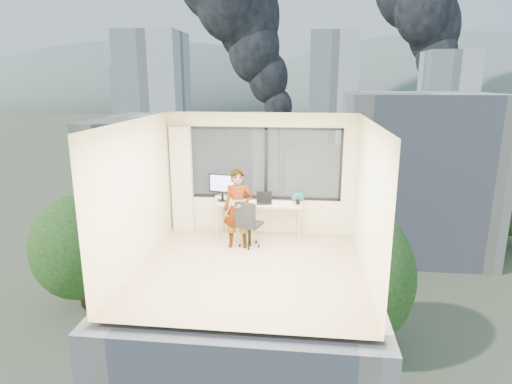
# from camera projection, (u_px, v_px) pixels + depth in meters

# --- Properties ---
(floor) EXTENTS (4.00, 4.00, 0.01)m
(floor) POSITION_uv_depth(u_px,v_px,m) (250.00, 269.00, 7.71)
(floor) COLOR tan
(floor) RESTS_ON ground
(ceiling) EXTENTS (4.00, 4.00, 0.01)m
(ceiling) POSITION_uv_depth(u_px,v_px,m) (249.00, 121.00, 7.06)
(ceiling) COLOR white
(ceiling) RESTS_ON ground
(wall_front) EXTENTS (4.00, 0.01, 2.60)m
(wall_front) POSITION_uv_depth(u_px,v_px,m) (229.00, 240.00, 5.46)
(wall_front) COLOR #EFEBB9
(wall_front) RESTS_ON ground
(wall_left) EXTENTS (0.01, 4.00, 2.60)m
(wall_left) POSITION_uv_depth(u_px,v_px,m) (136.00, 195.00, 7.61)
(wall_left) COLOR #EFEBB9
(wall_left) RESTS_ON ground
(wall_right) EXTENTS (0.01, 4.00, 2.60)m
(wall_right) POSITION_uv_depth(u_px,v_px,m) (369.00, 202.00, 7.16)
(wall_right) COLOR #EFEBB9
(wall_right) RESTS_ON ground
(window_wall) EXTENTS (3.30, 0.16, 1.55)m
(window_wall) POSITION_uv_depth(u_px,v_px,m) (264.00, 163.00, 9.25)
(window_wall) COLOR black
(window_wall) RESTS_ON ground
(curtain) EXTENTS (0.45, 0.14, 2.30)m
(curtain) POSITION_uv_depth(u_px,v_px,m) (182.00, 180.00, 9.42)
(curtain) COLOR beige
(curtain) RESTS_ON floor
(desk) EXTENTS (1.80, 0.60, 0.75)m
(desk) POSITION_uv_depth(u_px,v_px,m) (260.00, 220.00, 9.21)
(desk) COLOR tan
(desk) RESTS_ON floor
(chair) EXTENTS (0.63, 0.63, 0.99)m
(chair) POSITION_uv_depth(u_px,v_px,m) (249.00, 223.00, 8.62)
(chair) COLOR black
(chair) RESTS_ON floor
(person) EXTENTS (0.60, 0.42, 1.58)m
(person) POSITION_uv_depth(u_px,v_px,m) (238.00, 209.00, 8.54)
(person) COLOR #2D2D33
(person) RESTS_ON floor
(monitor) EXTENTS (0.61, 0.23, 0.60)m
(monitor) POSITION_uv_depth(u_px,v_px,m) (222.00, 187.00, 9.20)
(monitor) COLOR black
(monitor) RESTS_ON desk
(game_console) EXTENTS (0.36, 0.33, 0.07)m
(game_console) POSITION_uv_depth(u_px,v_px,m) (224.00, 197.00, 9.40)
(game_console) COLOR white
(game_console) RESTS_ON desk
(laptop) EXTENTS (0.37, 0.38, 0.21)m
(laptop) POSITION_uv_depth(u_px,v_px,m) (264.00, 199.00, 9.03)
(laptop) COLOR black
(laptop) RESTS_ON desk
(cellphone) EXTENTS (0.12, 0.07, 0.01)m
(cellphone) POSITION_uv_depth(u_px,v_px,m) (264.00, 204.00, 8.97)
(cellphone) COLOR black
(cellphone) RESTS_ON desk
(pen_cup) EXTENTS (0.10, 0.10, 0.11)m
(pen_cup) POSITION_uv_depth(u_px,v_px,m) (298.00, 202.00, 8.99)
(pen_cup) COLOR black
(pen_cup) RESTS_ON desk
(handbag) EXTENTS (0.28, 0.19, 0.20)m
(handbag) POSITION_uv_depth(u_px,v_px,m) (298.00, 197.00, 9.17)
(handbag) COLOR #0D484E
(handbag) RESTS_ON desk
(exterior_ground) EXTENTS (400.00, 400.00, 0.04)m
(exterior_ground) POSITION_uv_depth(u_px,v_px,m) (302.00, 141.00, 126.62)
(exterior_ground) COLOR #515B3D
(exterior_ground) RESTS_ON ground
(near_bldg_a) EXTENTS (16.00, 12.00, 14.00)m
(near_bldg_a) POSITION_uv_depth(u_px,v_px,m) (194.00, 196.00, 39.31)
(near_bldg_a) COLOR #F3EDCB
(near_bldg_a) RESTS_ON exterior_ground
(near_bldg_b) EXTENTS (14.00, 13.00, 16.00)m
(near_bldg_b) POSITION_uv_depth(u_px,v_px,m) (413.00, 173.00, 44.43)
(near_bldg_b) COLOR beige
(near_bldg_b) RESTS_ON exterior_ground
(far_tower_a) EXTENTS (14.00, 14.00, 28.00)m
(far_tower_a) POSITION_uv_depth(u_px,v_px,m) (155.00, 94.00, 102.93)
(far_tower_a) COLOR silver
(far_tower_a) RESTS_ON exterior_ground
(far_tower_b) EXTENTS (13.00, 13.00, 30.00)m
(far_tower_b) POSITION_uv_depth(u_px,v_px,m) (332.00, 88.00, 121.97)
(far_tower_b) COLOR silver
(far_tower_b) RESTS_ON exterior_ground
(far_tower_c) EXTENTS (15.00, 15.00, 26.00)m
(far_tower_c) POSITION_uv_depth(u_px,v_px,m) (447.00, 93.00, 137.62)
(far_tower_c) COLOR silver
(far_tower_c) RESTS_ON exterior_ground
(far_tower_d) EXTENTS (16.00, 14.00, 22.00)m
(far_tower_d) POSITION_uv_depth(u_px,v_px,m) (140.00, 97.00, 159.34)
(far_tower_d) COLOR silver
(far_tower_d) RESTS_ON exterior_ground
(hill_a) EXTENTS (288.00, 216.00, 90.00)m
(hill_a) POSITION_uv_depth(u_px,v_px,m) (148.00, 103.00, 332.20)
(hill_a) COLOR slate
(hill_a) RESTS_ON exterior_ground
(hill_b) EXTENTS (300.00, 220.00, 96.00)m
(hill_b) POSITION_uv_depth(u_px,v_px,m) (447.00, 105.00, 307.90)
(hill_b) COLOR slate
(hill_b) RESTS_ON exterior_ground
(tree_a) EXTENTS (7.00, 7.00, 8.00)m
(tree_a) POSITION_uv_depth(u_px,v_px,m) (80.00, 259.00, 33.15)
(tree_a) COLOR #1B4316
(tree_a) RESTS_ON exterior_ground
(tree_b) EXTENTS (7.60, 7.60, 9.00)m
(tree_b) POSITION_uv_depth(u_px,v_px,m) (351.00, 291.00, 26.96)
(tree_b) COLOR #1B4316
(tree_b) RESTS_ON exterior_ground
(tree_c) EXTENTS (8.40, 8.40, 10.00)m
(tree_c) POSITION_uv_depth(u_px,v_px,m) (504.00, 199.00, 46.01)
(tree_c) COLOR #1B4316
(tree_c) RESTS_ON exterior_ground
(smoke_plume_b) EXTENTS (30.00, 18.00, 70.00)m
(smoke_plume_b) POSITION_uv_depth(u_px,v_px,m) (458.00, 12.00, 158.33)
(smoke_plume_b) COLOR black
(smoke_plume_b) RESTS_ON exterior_ground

